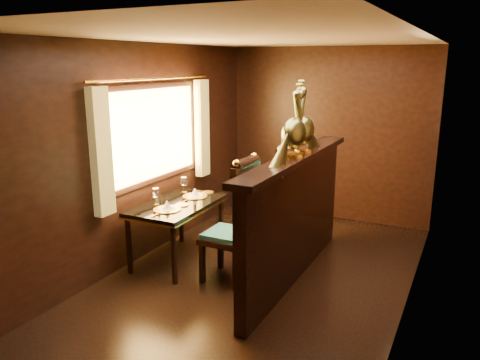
{
  "coord_description": "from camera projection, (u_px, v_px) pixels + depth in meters",
  "views": [
    {
      "loc": [
        1.92,
        -4.14,
        2.28
      ],
      "look_at": [
        -0.3,
        0.23,
        1.04
      ],
      "focal_mm": 35.0,
      "sensor_mm": 36.0,
      "label": 1
    }
  ],
  "objects": [
    {
      "name": "peacock_right",
      "position": [
        304.0,
        118.0,
        4.82
      ],
      "size": [
        0.23,
        0.6,
        0.72
      ],
      "primitive_type": null,
      "color": "#1B522D",
      "rests_on": "partition"
    },
    {
      "name": "chair_left",
      "position": [
        238.0,
        218.0,
        4.84
      ],
      "size": [
        0.49,
        0.55,
        1.37
      ],
      "rotation": [
        0.0,
        0.0,
        0.0
      ],
      "color": "black",
      "rests_on": "ground"
    },
    {
      "name": "chair_right",
      "position": [
        273.0,
        202.0,
        5.25
      ],
      "size": [
        0.65,
        0.66,
        1.44
      ],
      "rotation": [
        0.0,
        0.0,
        0.3
      ],
      "color": "black",
      "rests_on": "ground"
    },
    {
      "name": "ground",
      "position": [
        255.0,
        282.0,
        4.98
      ],
      "size": [
        5.0,
        5.0,
        0.0
      ],
      "primitive_type": "plane",
      "color": "black",
      "rests_on": "ground"
    },
    {
      "name": "dining_table",
      "position": [
        177.0,
        209.0,
        5.39
      ],
      "size": [
        0.76,
        1.22,
        0.91
      ],
      "rotation": [
        0.0,
        0.0,
        0.03
      ],
      "color": "black",
      "rests_on": "ground"
    },
    {
      "name": "partition",
      "position": [
        295.0,
        215.0,
        4.93
      ],
      "size": [
        0.26,
        2.7,
        1.36
      ],
      "color": "black",
      "rests_on": "ground"
    },
    {
      "name": "peacock_left",
      "position": [
        294.0,
        119.0,
        4.57
      ],
      "size": [
        0.24,
        0.63,
        0.75
      ],
      "primitive_type": null,
      "color": "#1B522D",
      "rests_on": "partition"
    },
    {
      "name": "room_shell",
      "position": [
        249.0,
        134.0,
        4.65
      ],
      "size": [
        3.04,
        5.04,
        2.52
      ],
      "color": "black",
      "rests_on": "ground"
    }
  ]
}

